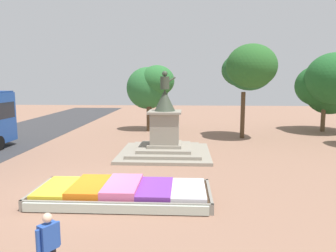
{
  "coord_description": "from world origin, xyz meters",
  "views": [
    {
      "loc": [
        3.63,
        -11.81,
        4.28
      ],
      "look_at": [
        2.79,
        4.22,
        1.98
      ],
      "focal_mm": 35.0,
      "sensor_mm": 36.0,
      "label": 1
    }
  ],
  "objects": [
    {
      "name": "pedestrian_near_planter",
      "position": [
        0.82,
        -5.58,
        0.9
      ],
      "size": [
        0.39,
        0.5,
        1.57
      ],
      "color": "black",
      "rests_on": "ground_plane"
    },
    {
      "name": "park_tree_far_left",
      "position": [
        15.27,
        15.57,
        3.9
      ],
      "size": [
        5.11,
        5.75,
        6.36
      ],
      "color": "brown",
      "rests_on": "ground_plane"
    },
    {
      "name": "park_tree_far_right",
      "position": [
        8.16,
        12.07,
        5.04
      ],
      "size": [
        3.7,
        4.41,
        6.72
      ],
      "color": "#4C3823",
      "rests_on": "ground_plane"
    },
    {
      "name": "ground_plane",
      "position": [
        0.0,
        0.0,
        0.0
      ],
      "size": [
        84.24,
        84.24,
        0.0
      ],
      "primitive_type": "plane",
      "color": "#8C6651"
    },
    {
      "name": "park_tree_street_side",
      "position": [
        0.76,
        15.48,
        3.74
      ],
      "size": [
        4.01,
        3.23,
        5.43
      ],
      "color": "#4C3823",
      "rests_on": "ground_plane"
    },
    {
      "name": "flower_planter",
      "position": [
        1.38,
        -0.63,
        0.25
      ],
      "size": [
        6.33,
        2.78,
        0.61
      ],
      "color": "#38281C",
      "rests_on": "ground_plane"
    },
    {
      "name": "statue_monument",
      "position": [
        2.49,
        6.53,
        1.0
      ],
      "size": [
        5.1,
        5.1,
        4.74
      ],
      "color": "gray",
      "rests_on": "ground_plane"
    }
  ]
}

